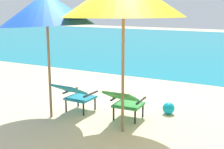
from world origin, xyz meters
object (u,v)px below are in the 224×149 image
object	(u,v)px
beach_umbrella_left	(47,9)
lounge_chair_right	(125,101)
beach_ball	(169,108)
lounge_chair_left	(75,94)

from	to	relation	value
beach_umbrella_left	lounge_chair_right	bearing A→B (deg)	17.96
lounge_chair_right	beach_ball	xyz separation A→B (m)	(0.60, 0.78, -0.28)
lounge_chair_right	beach_umbrella_left	size ratio (longest dim) A/B	0.37
beach_umbrella_left	beach_ball	xyz separation A→B (m)	(2.00, 1.24, -1.96)
beach_ball	lounge_chair_left	bearing A→B (deg)	-153.69
beach_ball	beach_umbrella_left	bearing A→B (deg)	-148.30
beach_umbrella_left	beach_ball	distance (m)	3.06
lounge_chair_left	beach_ball	distance (m)	1.91
beach_umbrella_left	beach_ball	bearing A→B (deg)	31.70
lounge_chair_left	beach_umbrella_left	size ratio (longest dim) A/B	0.36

